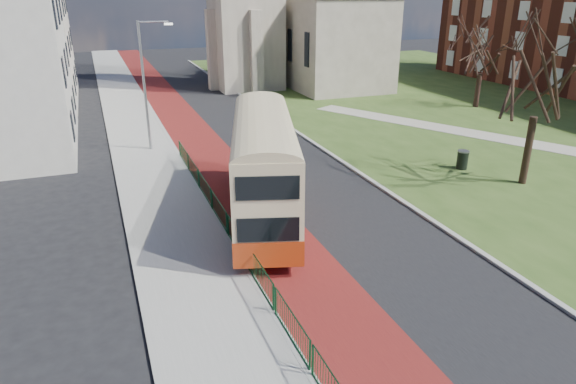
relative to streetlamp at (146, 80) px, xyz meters
name	(u,v)px	position (x,y,z in m)	size (l,w,h in m)	color
ground	(330,268)	(4.35, -18.00, -4.59)	(160.00, 160.00, 0.00)	black
road_carriageway	(232,134)	(5.85, 2.00, -4.59)	(9.00, 120.00, 0.01)	black
bus_lane	(195,138)	(3.15, 2.00, -4.59)	(3.40, 120.00, 0.01)	#591414
pavement_west	(140,142)	(-0.65, 2.00, -4.53)	(4.00, 120.00, 0.12)	gray
kerb_west	(169,140)	(1.35, 2.00, -4.53)	(0.25, 120.00, 0.13)	#999993
kerb_east	(282,122)	(10.45, 4.00, -4.53)	(0.25, 80.00, 0.13)	#999993
grass_green	(485,104)	(30.35, 4.00, -4.57)	(40.00, 80.00, 0.04)	#314B1B
footpath	(535,145)	(24.35, -8.00, -4.54)	(2.20, 36.00, 0.03)	#9E998C
pedestrian_railing	(227,225)	(1.40, -14.00, -4.04)	(0.07, 24.00, 1.12)	#0E3D1F
street_block_far	(9,38)	(-9.65, 20.00, 1.17)	(10.30, 16.30, 11.50)	beige
streetlamp	(146,80)	(0.00, 0.00, 0.00)	(2.13, 0.18, 8.00)	gray
bus	(264,163)	(3.51, -12.70, -1.95)	(5.63, 11.34, 4.63)	#A9320F
winter_tree_near	(544,60)	(18.00, -13.44, 1.98)	(8.41, 8.41, 9.43)	black
winter_tree_far	(484,46)	(28.70, 3.29, 0.69)	(5.37, 5.37, 7.57)	black
litter_bin	(462,160)	(16.46, -10.30, -4.00)	(0.88, 0.88, 1.10)	black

